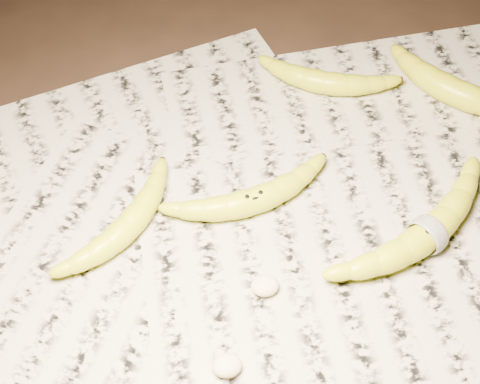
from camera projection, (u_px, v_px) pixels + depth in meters
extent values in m
plane|color=black|center=(243.00, 211.00, 0.84)|extent=(3.00, 3.00, 0.00)
cube|color=#AEAA95|center=(251.00, 228.00, 0.82)|extent=(0.90, 0.70, 0.01)
torus|color=white|center=(428.00, 233.00, 0.79)|extent=(0.03, 0.04, 0.05)
ellipsoid|color=beige|center=(227.00, 364.00, 0.70)|extent=(0.03, 0.03, 0.02)
ellipsoid|color=beige|center=(265.00, 284.00, 0.76)|extent=(0.03, 0.03, 0.02)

